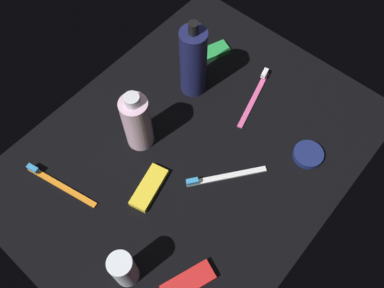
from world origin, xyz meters
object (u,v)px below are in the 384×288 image
at_px(toothbrush_white, 221,177).
at_px(snack_bar_red, 188,282).
at_px(snack_bar_yellow, 149,188).
at_px(snack_bar_green, 210,53).
at_px(deodorant_stick, 124,269).
at_px(lotion_bottle, 193,62).
at_px(cream_tin_left, 308,155).
at_px(bodywash_bottle, 137,122).
at_px(toothbrush_orange, 57,183).
at_px(toothbrush_pink, 256,95).

distance_m(toothbrush_white, snack_bar_red, 0.23).
distance_m(snack_bar_yellow, snack_bar_green, 0.40).
bearing_deg(deodorant_stick, snack_bar_red, -56.36).
distance_m(deodorant_stick, snack_bar_red, 0.13).
bearing_deg(snack_bar_yellow, toothbrush_white, -54.31).
relative_size(lotion_bottle, snack_bar_red, 2.06).
distance_m(lotion_bottle, cream_tin_left, 0.33).
xyz_separation_m(bodywash_bottle, cream_tin_left, (0.22, -0.32, -0.07)).
distance_m(snack_bar_yellow, snack_bar_red, 0.21).
height_order(snack_bar_green, cream_tin_left, same).
bearing_deg(toothbrush_white, snack_bar_green, 43.70).
distance_m(toothbrush_orange, snack_bar_yellow, 0.20).
distance_m(toothbrush_white, cream_tin_left, 0.21).
distance_m(toothbrush_pink, snack_bar_yellow, 0.35).
distance_m(toothbrush_orange, toothbrush_pink, 0.51).
bearing_deg(toothbrush_pink, toothbrush_white, -161.88).
xyz_separation_m(toothbrush_pink, snack_bar_red, (-0.44, -0.17, 0.00)).
distance_m(toothbrush_pink, snack_bar_red, 0.47).
relative_size(snack_bar_red, snack_bar_green, 1.00).
bearing_deg(snack_bar_green, lotion_bottle, -140.51).
bearing_deg(lotion_bottle, snack_bar_yellow, -158.36).
bearing_deg(toothbrush_pink, snack_bar_red, -159.44).
bearing_deg(snack_bar_yellow, lotion_bottle, 7.57).
xyz_separation_m(bodywash_bottle, snack_bar_red, (-0.17, -0.29, -0.07)).
bearing_deg(cream_tin_left, snack_bar_red, 176.61).
bearing_deg(deodorant_stick, cream_tin_left, -15.11).
xyz_separation_m(snack_bar_red, snack_bar_green, (0.47, 0.33, 0.00)).
bearing_deg(toothbrush_pink, deodorant_stick, -172.51).
bearing_deg(snack_bar_green, snack_bar_yellow, -137.95).
bearing_deg(toothbrush_pink, cream_tin_left, -106.73).
relative_size(bodywash_bottle, toothbrush_pink, 0.95).
bearing_deg(snack_bar_red, deodorant_stick, 143.41).
bearing_deg(cream_tin_left, deodorant_stick, 164.89).
relative_size(snack_bar_green, cream_tin_left, 1.54).
height_order(bodywash_bottle, cream_tin_left, bodywash_bottle).
xyz_separation_m(toothbrush_white, cream_tin_left, (0.17, -0.11, 0.00)).
relative_size(lotion_bottle, snack_bar_yellow, 2.06).
xyz_separation_m(lotion_bottle, toothbrush_pink, (0.08, -0.13, -0.09)).
bearing_deg(cream_tin_left, snack_bar_yellow, 143.59).
xyz_separation_m(lotion_bottle, toothbrush_orange, (-0.39, 0.05, -0.09)).
xyz_separation_m(toothbrush_pink, snack_bar_green, (0.03, 0.17, 0.00)).
height_order(snack_bar_yellow, cream_tin_left, same).
bearing_deg(toothbrush_pink, snack_bar_green, 81.10).
relative_size(bodywash_bottle, deodorant_stick, 1.54).
height_order(lotion_bottle, snack_bar_red, lotion_bottle).
height_order(deodorant_stick, snack_bar_red, deodorant_stick).
relative_size(deodorant_stick, cream_tin_left, 1.62).
relative_size(toothbrush_white, toothbrush_orange, 0.84).
xyz_separation_m(lotion_bottle, cream_tin_left, (0.02, -0.32, -0.09)).
bearing_deg(cream_tin_left, toothbrush_white, 146.53).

